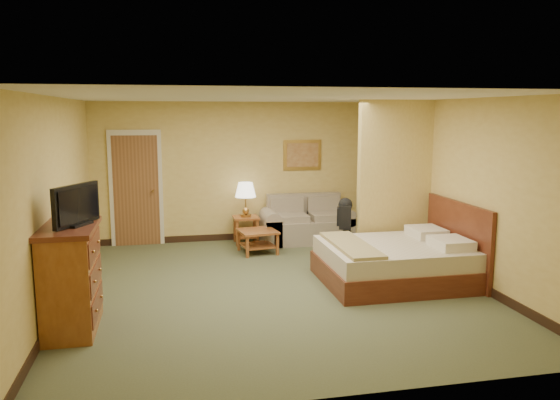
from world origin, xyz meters
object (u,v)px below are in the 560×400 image
object	(u,v)px
dresser	(71,278)
bed	(400,261)
loveseat	(307,227)
coffee_table	(258,237)

from	to	relation	value
dresser	bed	world-z (taller)	dresser
loveseat	dresser	size ratio (longest dim) A/B	1.46
dresser	bed	xyz separation A→B (m)	(4.29, 0.88, -0.29)
dresser	bed	distance (m)	4.39
loveseat	dresser	xyz separation A→B (m)	(-3.63, -3.55, 0.31)
dresser	bed	size ratio (longest dim) A/B	0.57
coffee_table	dresser	distance (m)	3.89
coffee_table	dresser	xyz separation A→B (m)	(-2.58, -2.90, 0.31)
loveseat	bed	bearing A→B (deg)	-76.05
loveseat	bed	size ratio (longest dim) A/B	0.84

